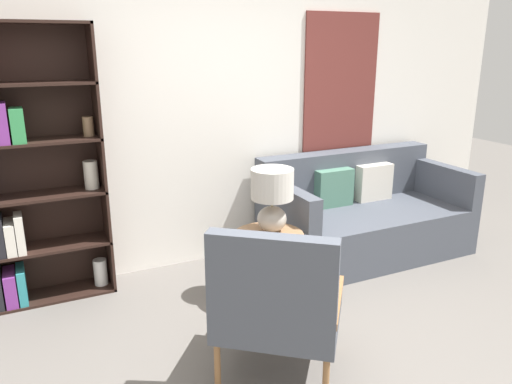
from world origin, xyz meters
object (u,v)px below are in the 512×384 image
at_px(couch, 362,217).
at_px(side_table, 268,241).
at_px(bookshelf, 4,180).
at_px(armchair, 276,303).
at_px(table_lamp, 272,194).

xyz_separation_m(couch, side_table, (-1.21, -0.48, 0.15)).
bearing_deg(bookshelf, couch, -5.79).
distance_m(armchair, table_lamp, 1.05).
bearing_deg(armchair, side_table, 65.39).
bearing_deg(side_table, armchair, -114.61).
distance_m(armchair, couch, 2.10).
height_order(couch, table_lamp, table_lamp).
xyz_separation_m(bookshelf, couch, (2.87, -0.29, -0.61)).
bearing_deg(table_lamp, couch, 20.77).
relative_size(bookshelf, side_table, 3.73).
bearing_deg(side_table, bookshelf, 155.13).
distance_m(bookshelf, armchair, 2.11).
height_order(armchair, side_table, armchair).
distance_m(side_table, table_lamp, 0.34).
bearing_deg(bookshelf, table_lamp, -23.17).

